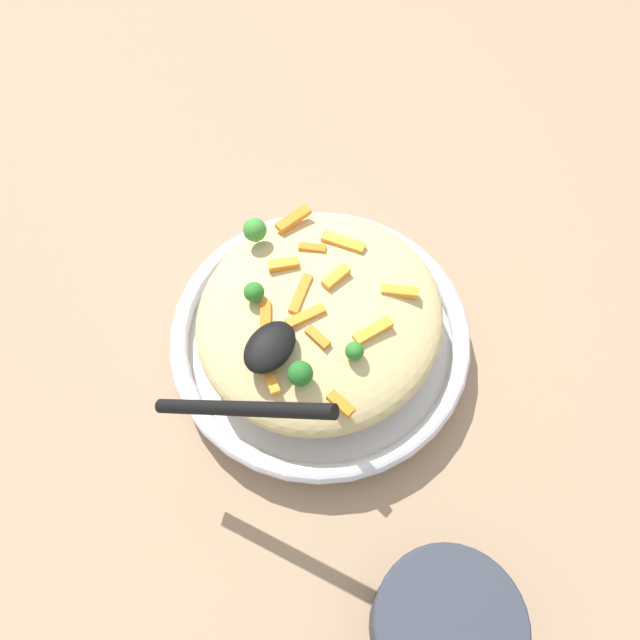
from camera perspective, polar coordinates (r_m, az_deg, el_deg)
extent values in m
plane|color=#9E7F60|center=(0.67, 0.00, -2.55)|extent=(2.40, 2.40, 0.00)
cylinder|color=silver|center=(0.66, 0.00, -2.11)|extent=(0.29, 0.29, 0.02)
torus|color=silver|center=(0.64, 0.00, -1.28)|extent=(0.31, 0.31, 0.02)
torus|color=black|center=(0.64, 0.00, -1.12)|extent=(0.30, 0.30, 0.00)
ellipsoid|color=#D1BA7A|center=(0.61, 0.00, 0.36)|extent=(0.25, 0.24, 0.07)
cube|color=orange|center=(0.54, 1.94, -7.76)|extent=(0.01, 0.03, 0.01)
cube|color=orange|center=(0.61, -0.74, 6.68)|extent=(0.02, 0.03, 0.01)
cube|color=orange|center=(0.56, 4.82, -1.16)|extent=(0.04, 0.03, 0.01)
cube|color=orange|center=(0.57, -0.98, 0.09)|extent=(0.04, 0.03, 0.01)
cube|color=orange|center=(0.60, -3.42, 5.15)|extent=(0.03, 0.03, 0.01)
cube|color=orange|center=(0.59, 7.40, 2.66)|extent=(0.02, 0.04, 0.01)
cube|color=orange|center=(0.59, 1.12, 4.21)|extent=(0.03, 0.02, 0.01)
cube|color=orange|center=(0.64, -2.49, 9.36)|extent=(0.04, 0.02, 0.01)
cube|color=orange|center=(0.57, -5.07, 0.14)|extent=(0.03, 0.03, 0.01)
cube|color=orange|center=(0.56, -0.21, -1.63)|extent=(0.01, 0.03, 0.01)
cube|color=orange|center=(0.58, -1.82, 2.42)|extent=(0.04, 0.02, 0.01)
cube|color=orange|center=(0.55, -4.58, -5.52)|extent=(0.02, 0.03, 0.01)
cube|color=orange|center=(0.62, 2.17, 7.19)|extent=(0.02, 0.05, 0.01)
cylinder|color=#377928|center=(0.63, -5.95, 7.66)|extent=(0.01, 0.01, 0.01)
sphere|color=#3D8E33|center=(0.62, -6.05, 8.30)|extent=(0.02, 0.02, 0.02)
cylinder|color=#296820|center=(0.59, -6.04, 2.05)|extent=(0.01, 0.01, 0.01)
sphere|color=#2D7A28|center=(0.58, -6.14, 2.59)|extent=(0.02, 0.02, 0.02)
cylinder|color=#296820|center=(0.56, 3.17, -3.28)|extent=(0.01, 0.01, 0.01)
sphere|color=#2D7A28|center=(0.55, 3.21, -2.88)|extent=(0.02, 0.02, 0.02)
cylinder|color=#205B1C|center=(0.55, -1.81, -5.47)|extent=(0.01, 0.01, 0.01)
sphere|color=#236B23|center=(0.54, -1.85, -4.98)|extent=(0.02, 0.02, 0.02)
ellipsoid|color=black|center=(0.55, -4.68, -2.50)|extent=(0.06, 0.04, 0.02)
cylinder|color=black|center=(0.48, -7.47, -8.13)|extent=(0.07, 0.15, 0.09)
cylinder|color=#333842|center=(0.57, 11.34, -26.07)|extent=(0.12, 0.12, 0.08)
torus|color=#333842|center=(0.54, 12.09, -25.89)|extent=(0.12, 0.12, 0.01)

